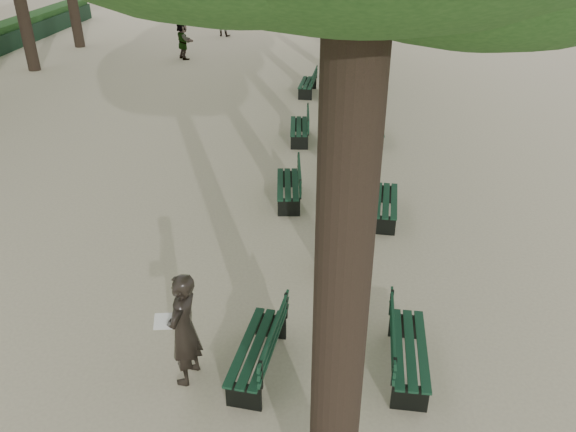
{
  "coord_description": "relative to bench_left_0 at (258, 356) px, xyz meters",
  "views": [
    {
      "loc": [
        1.35,
        -6.2,
        6.19
      ],
      "look_at": [
        0.6,
        3.0,
        1.2
      ],
      "focal_mm": 35.0,
      "sensor_mm": 36.0,
      "label": 1
    }
  ],
  "objects": [
    {
      "name": "man_with_map",
      "position": [
        -1.03,
        -0.24,
        0.65
      ],
      "size": [
        0.69,
        0.8,
        1.84
      ],
      "color": "black",
      "rests_on": "ground"
    },
    {
      "name": "bench_left_0",
      "position": [
        0.0,
        0.0,
        0.0
      ],
      "size": [
        0.81,
        1.86,
        0.92
      ],
      "color": "black",
      "rests_on": "ground"
    },
    {
      "name": "bench_right_0",
      "position": [
        2.27,
        0.16,
        0.0
      ],
      "size": [
        0.67,
        1.83,
        0.92
      ],
      "color": "black",
      "rests_on": "ground"
    },
    {
      "name": "bench_left_3",
      "position": [
        0.0,
        14.99,
        0.0
      ],
      "size": [
        0.69,
        1.84,
        0.92
      ],
      "color": "black",
      "rests_on": "ground"
    },
    {
      "name": "pedestrian_b",
      "position": [
        3.38,
        24.9,
        0.53
      ],
      "size": [
        0.98,
        0.94,
        1.61
      ],
      "primitive_type": "imported",
      "rotation": [
        0.0,
        0.0,
        2.4
      ],
      "color": "#262628",
      "rests_on": "ground"
    },
    {
      "name": "pedestrian_e",
      "position": [
        -6.22,
        20.5,
        0.6
      ],
      "size": [
        1.19,
        1.54,
        1.74
      ],
      "primitive_type": "imported",
      "rotation": [
        0.0,
        0.0,
        2.16
      ],
      "color": "#262628",
      "rests_on": "ground"
    },
    {
      "name": "bench_right_3",
      "position": [
        2.27,
        15.19,
        0.0
      ],
      "size": [
        0.81,
        1.86,
        0.92
      ],
      "color": "black",
      "rests_on": "ground"
    },
    {
      "name": "bench_left_2",
      "position": [
        0.0,
        9.95,
        0.0
      ],
      "size": [
        0.68,
        1.83,
        0.92
      ],
      "color": "black",
      "rests_on": "ground"
    },
    {
      "name": "bench_right_2",
      "position": [
        2.27,
        10.11,
        0.0
      ],
      "size": [
        0.59,
        1.81,
        0.92
      ],
      "color": "black",
      "rests_on": "ground"
    },
    {
      "name": "bench_left_1",
      "position": [
        0.0,
        5.78,
        0.0
      ],
      "size": [
        0.73,
        1.84,
        0.92
      ],
      "color": "black",
      "rests_on": "ground"
    },
    {
      "name": "ground",
      "position": [
        -0.37,
        -0.22,
        -0.27
      ],
      "size": [
        120.0,
        120.0,
        0.0
      ],
      "primitive_type": "plane",
      "color": "#C4B894",
      "rests_on": "ground"
    },
    {
      "name": "pedestrian_c",
      "position": [
        9.29,
        25.6,
        0.52
      ],
      "size": [
        0.94,
        0.8,
        1.59
      ],
      "primitive_type": "imported",
      "rotation": [
        0.0,
        0.0,
        0.61
      ],
      "color": "#262628",
      "rests_on": "ground"
    },
    {
      "name": "pedestrian_a",
      "position": [
        -5.38,
        26.32,
        0.6
      ],
      "size": [
        0.91,
        0.61,
        1.74
      ],
      "primitive_type": "imported",
      "rotation": [
        0.0,
        0.0,
        2.8
      ],
      "color": "#262628",
      "rests_on": "ground"
    },
    {
      "name": "bench_right_1",
      "position": [
        2.27,
        5.1,
        0.0
      ],
      "size": [
        0.74,
        1.85,
        0.92
      ],
      "color": "black",
      "rests_on": "ground"
    }
  ]
}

